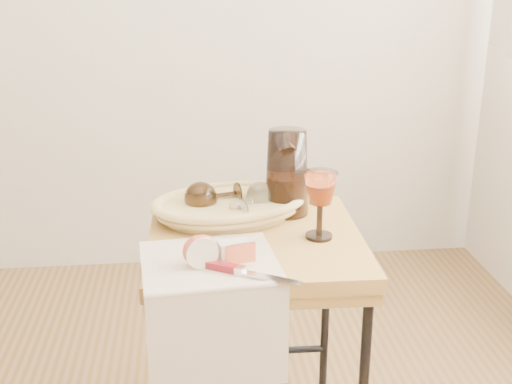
{
  "coord_description": "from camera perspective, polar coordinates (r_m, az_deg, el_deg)",
  "views": [
    {
      "loc": [
        0.48,
        -0.98,
        1.31
      ],
      "look_at": [
        0.64,
        0.49,
        0.79
      ],
      "focal_mm": 45.82,
      "sensor_mm": 36.0,
      "label": 1
    }
  ],
  "objects": [
    {
      "name": "side_table",
      "position": [
        1.78,
        -0.07,
        -13.71
      ],
      "size": [
        0.54,
        0.54,
        0.67
      ],
      "primitive_type": null,
      "rotation": [
        0.0,
        0.0,
        -0.02
      ],
      "color": "brown",
      "rests_on": "floor"
    },
    {
      "name": "apple_wedge",
      "position": [
        1.47,
        -1.94,
        -5.19
      ],
      "size": [
        0.08,
        0.05,
        0.05
      ],
      "primitive_type": "cube",
      "rotation": [
        0.0,
        0.0,
        0.24
      ],
      "color": "beige",
      "rests_on": "tea_towel"
    },
    {
      "name": "pitcher",
      "position": [
        1.73,
        2.7,
        1.72
      ],
      "size": [
        0.22,
        0.27,
        0.27
      ],
      "primitive_type": null,
      "rotation": [
        0.0,
        0.0,
        0.26
      ],
      "color": "black",
      "rests_on": "side_table"
    },
    {
      "name": "bread_basket",
      "position": [
        1.73,
        -2.3,
        -1.39
      ],
      "size": [
        0.42,
        0.33,
        0.05
      ],
      "primitive_type": null,
      "rotation": [
        0.0,
        0.0,
        0.23
      ],
      "color": "tan",
      "rests_on": "side_table"
    },
    {
      "name": "wine_goblet",
      "position": [
        1.59,
        5.61,
        -1.14
      ],
      "size": [
        0.09,
        0.09,
        0.17
      ],
      "primitive_type": null,
      "rotation": [
        0.0,
        0.0,
        -0.08
      ],
      "color": "white",
      "rests_on": "side_table"
    },
    {
      "name": "tea_towel",
      "position": [
        1.48,
        -4.1,
        -6.09
      ],
      "size": [
        0.33,
        0.3,
        0.01
      ],
      "primitive_type": "cube",
      "rotation": [
        0.0,
        0.0,
        0.09
      ],
      "color": "beige",
      "rests_on": "side_table"
    },
    {
      "name": "apple_half",
      "position": [
        1.45,
        -4.93,
        -5.07
      ],
      "size": [
        0.09,
        0.06,
        0.07
      ],
      "primitive_type": "ellipsoid",
      "rotation": [
        0.0,
        0.0,
        0.25
      ],
      "color": "red",
      "rests_on": "tea_towel"
    },
    {
      "name": "goblet_lying_a",
      "position": [
        1.73,
        -3.45,
        -0.33
      ],
      "size": [
        0.16,
        0.13,
        0.09
      ],
      "primitive_type": null,
      "rotation": [
        0.0,
        0.0,
        3.44
      ],
      "color": "#402B16",
      "rests_on": "bread_basket"
    },
    {
      "name": "goblet_lying_b",
      "position": [
        1.7,
        -0.4,
        -0.8
      ],
      "size": [
        0.14,
        0.15,
        0.08
      ],
      "primitive_type": null,
      "rotation": [
        0.0,
        0.0,
        0.91
      ],
      "color": "white",
      "rests_on": "bread_basket"
    },
    {
      "name": "table_knife",
      "position": [
        1.41,
        -1.06,
        -6.88
      ],
      "size": [
        0.22,
        0.14,
        0.02
      ],
      "primitive_type": null,
      "rotation": [
        0.0,
        0.0,
        -0.54
      ],
      "color": "silver",
      "rests_on": "tea_towel"
    }
  ]
}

